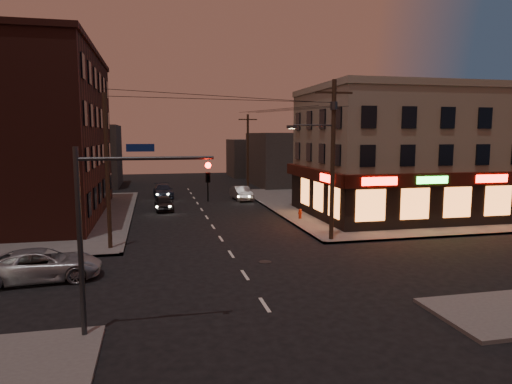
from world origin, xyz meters
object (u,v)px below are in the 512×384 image
object	(u,v)px
sedan_near	(164,203)
sedan_far	(163,191)
fire_hydrant	(300,213)
suv_cross	(42,265)
sedan_mid	(241,193)

from	to	relation	value
sedan_near	sedan_far	xyz separation A→B (m)	(0.14, 8.84, 0.05)
sedan_near	fire_hydrant	xyz separation A→B (m)	(10.46, -7.20, -0.09)
sedan_near	fire_hydrant	bearing A→B (deg)	-37.57
suv_cross	sedan_near	world-z (taller)	suv_cross
sedan_mid	fire_hydrant	distance (m)	12.41
suv_cross	fire_hydrant	world-z (taller)	suv_cross
sedan_far	fire_hydrant	bearing A→B (deg)	-59.83
sedan_far	sedan_mid	bearing A→B (deg)	-28.62
sedan_near	suv_cross	bearing A→B (deg)	-110.75
sedan_mid	fire_hydrant	size ratio (longest dim) A/B	5.56
fire_hydrant	sedan_far	bearing A→B (deg)	122.76
suv_cross	sedan_mid	bearing A→B (deg)	-35.87
fire_hydrant	sedan_mid	bearing A→B (deg)	101.17
sedan_mid	sedan_far	bearing A→B (deg)	149.03
suv_cross	sedan_far	world-z (taller)	suv_cross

